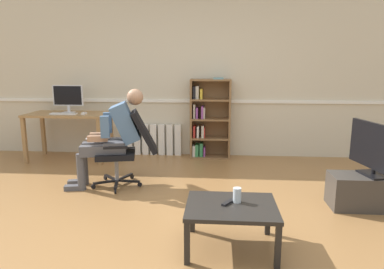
% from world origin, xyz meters
% --- Properties ---
extents(ground_plane, '(18.00, 18.00, 0.00)m').
position_xyz_m(ground_plane, '(0.00, 0.00, 0.00)').
color(ground_plane, olive).
extents(back_wall, '(12.00, 0.13, 2.70)m').
position_xyz_m(back_wall, '(0.00, 2.65, 1.35)').
color(back_wall, beige).
rests_on(back_wall, ground_plane).
extents(computer_desk, '(1.27, 0.66, 0.76)m').
position_xyz_m(computer_desk, '(-1.94, 2.15, 0.65)').
color(computer_desk, '#9E7547').
rests_on(computer_desk, ground_plane).
extents(imac_monitor, '(0.49, 0.14, 0.44)m').
position_xyz_m(imac_monitor, '(-1.96, 2.23, 1.01)').
color(imac_monitor, silver).
rests_on(imac_monitor, computer_desk).
extents(keyboard, '(0.41, 0.12, 0.02)m').
position_xyz_m(keyboard, '(-1.95, 2.01, 0.77)').
color(keyboard, white).
rests_on(keyboard, computer_desk).
extents(computer_mouse, '(0.06, 0.10, 0.03)m').
position_xyz_m(computer_mouse, '(-1.63, 2.03, 0.77)').
color(computer_mouse, white).
rests_on(computer_mouse, computer_desk).
extents(bookshelf, '(0.65, 0.29, 1.31)m').
position_xyz_m(bookshelf, '(0.28, 2.44, 0.63)').
color(bookshelf, brown).
rests_on(bookshelf, ground_plane).
extents(radiator, '(0.94, 0.08, 0.53)m').
position_xyz_m(radiator, '(-0.64, 2.54, 0.26)').
color(radiator, white).
rests_on(radiator, ground_plane).
extents(office_chair, '(0.84, 0.64, 0.96)m').
position_xyz_m(office_chair, '(-0.66, 1.00, 0.52)').
color(office_chair, black).
rests_on(office_chair, ground_plane).
extents(person_seated, '(1.00, 0.51, 1.22)m').
position_xyz_m(person_seated, '(-0.85, 0.96, 0.65)').
color(person_seated, '#4C4C51').
rests_on(person_seated, ground_plane).
extents(tv_stand, '(0.86, 0.37, 0.36)m').
position_xyz_m(tv_stand, '(2.10, 0.48, 0.18)').
color(tv_stand, '#3D3833').
rests_on(tv_stand, ground_plane).
extents(tv_screen, '(0.26, 0.83, 0.55)m').
position_xyz_m(tv_screen, '(2.10, 0.48, 0.65)').
color(tv_screen, black).
rests_on(tv_screen, tv_stand).
extents(coffee_table, '(0.74, 0.60, 0.38)m').
position_xyz_m(coffee_table, '(0.58, -0.47, 0.34)').
color(coffee_table, black).
rests_on(coffee_table, ground_plane).
extents(drinking_glass, '(0.07, 0.07, 0.12)m').
position_xyz_m(drinking_glass, '(0.62, -0.41, 0.44)').
color(drinking_glass, silver).
rests_on(drinking_glass, coffee_table).
extents(spare_remote, '(0.11, 0.15, 0.02)m').
position_xyz_m(spare_remote, '(0.55, -0.44, 0.39)').
color(spare_remote, black).
rests_on(spare_remote, coffee_table).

